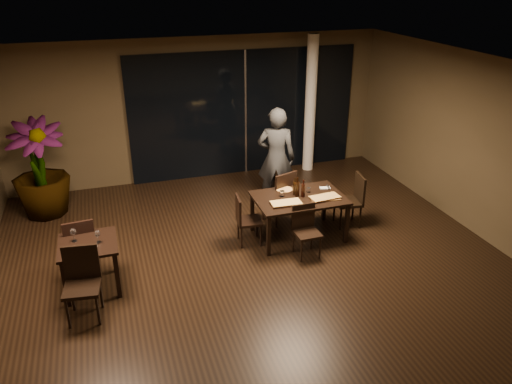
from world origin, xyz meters
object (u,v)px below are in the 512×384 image
Objects in this scene: bottle_a at (297,187)px; diner at (276,158)px; bottle_c at (295,186)px; chair_main_left at (245,218)px; chair_side_near at (82,279)px; potted_plant at (39,169)px; main_table at (299,201)px; chair_side_far at (80,243)px; chair_main_near at (305,227)px; chair_main_right at (353,198)px; chair_main_far at (281,194)px; side_table at (89,251)px; bottle_b at (303,188)px.

diner is at bearing 86.58° from bottle_a.
chair_main_left is at bearing -175.77° from bottle_c.
potted_plant is (-0.69, 3.33, 0.35)m from chair_side_near.
main_table is 1.75× the size of chair_main_left.
chair_main_left is 0.47× the size of potted_plant.
bottle_a is at bearing 177.00° from chair_side_far.
chair_main_left is at bearing 142.45° from chair_main_near.
chair_main_right is 3.26× the size of bottle_c.
bottle_a is (0.08, -0.52, 0.36)m from chair_main_far.
chair_main_near is at bearing 70.09° from chair_main_far.
chair_main_left is (-0.94, 0.06, -0.20)m from main_table.
chair_side_far is (-3.42, -0.64, -0.03)m from chair_main_far.
chair_side_far is 3.52m from bottle_c.
chair_main_near is at bearing -120.02° from chair_main_left.
bottle_a reaches higher than chair_main_left.
side_table is 2.64× the size of bottle_b.
bottle_c is at bearing 108.81° from diner.
chair_side_far is at bearing 98.94° from chair_side_near.
side_table is 2.87m from potted_plant.
bottle_a is (4.16, -2.19, 0.01)m from potted_plant.
side_table is 3.47m from chair_main_far.
side_table is 3.43m from bottle_a.
chair_side_far is (-3.42, 0.47, 0.06)m from chair_main_near.
chair_main_left is 3.93m from potted_plant.
bottle_b reaches higher than main_table.
potted_plant is (-3.25, 2.18, 0.43)m from chair_main_left.
chair_main_far is 3.31× the size of bottle_b.
chair_main_right is (1.09, 0.12, -0.15)m from main_table.
chair_side_far reaches higher than main_table.
bottle_b is (0.01, -1.29, -0.07)m from diner.
chair_main_far is at bearing 88.41° from chair_main_near.
potted_plant reaches higher than bottle_b.
chair_main_far reaches higher than main_table.
chair_side_near reaches higher than main_table.
bottle_a is at bearing 114.49° from main_table.
chair_main_near is at bearing 16.59° from chair_side_near.
diner is at bearing -130.83° from chair_main_right.
chair_main_near is at bearing -107.37° from bottle_b.
chair_main_right reaches higher than chair_side_far.
bottle_b is (1.00, -0.07, 0.42)m from chair_main_left.
diner is at bearing -32.80° from chair_main_left.
chair_side_far is (-3.52, -0.07, -0.15)m from main_table.
diner is (0.16, 1.83, 0.51)m from chair_main_near.
main_table is 1.52× the size of chair_side_near.
potted_plant is (-4.08, 1.67, 0.35)m from chair_main_far.
chair_main_left is (-0.83, 0.61, 0.01)m from chair_main_near.
chair_side_near is (-0.10, -0.58, -0.07)m from side_table.
side_table is at bearing 108.97° from chair_main_left.
chair_main_far is 2.99× the size of bottle_a.
bottle_b is (-1.02, -0.13, 0.37)m from chair_main_right.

